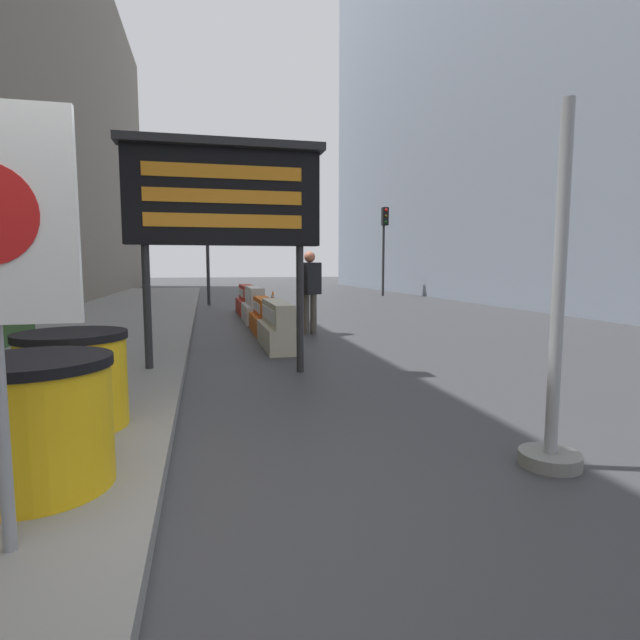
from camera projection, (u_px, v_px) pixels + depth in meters
ground_plane at (158, 526)px, 2.80m from camera, size 120.00×120.00×0.00m
barrel_drum_foreground at (38, 423)px, 2.93m from camera, size 0.86×0.86×0.79m
barrel_drum_middle at (73, 380)px, 4.04m from camera, size 0.86×0.86×0.79m
message_board at (224, 197)px, 6.39m from camera, size 2.59×0.36×3.03m
jersey_barrier_cream at (277, 327)px, 8.84m from camera, size 0.53×1.96×0.82m
jersey_barrier_orange_far at (264, 317)px, 10.86m from camera, size 0.50×1.68×0.75m
jersey_barrier_white at (254, 307)px, 12.90m from camera, size 0.56×1.84×0.90m
jersey_barrier_red_striped at (247, 301)px, 15.12m from camera, size 0.58×2.14×0.86m
traffic_cone_near at (271, 316)px, 10.71m from camera, size 0.43×0.43×0.76m
traffic_cone_mid at (273, 297)px, 18.65m from camera, size 0.31×0.31×0.55m
traffic_light_near_curb at (207, 232)px, 18.12m from camera, size 0.28×0.44×3.67m
traffic_light_far_side at (384, 232)px, 23.70m from camera, size 0.28×0.45×4.19m
pedestrian_worker at (310, 286)px, 10.51m from camera, size 0.53×0.50×1.75m
steel_pole_right at (555, 370)px, 3.57m from camera, size 0.44×0.44×2.58m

